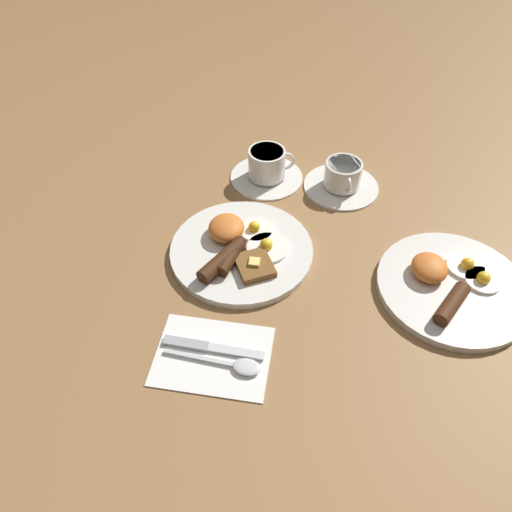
# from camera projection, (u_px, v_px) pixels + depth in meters

# --- Properties ---
(ground_plane) EXTENTS (3.00, 3.00, 0.00)m
(ground_plane) POSITION_uv_depth(u_px,v_px,m) (242.00, 253.00, 0.98)
(ground_plane) COLOR olive
(breakfast_plate_near) EXTENTS (0.28, 0.28, 0.05)m
(breakfast_plate_near) POSITION_uv_depth(u_px,v_px,m) (240.00, 249.00, 0.97)
(breakfast_plate_near) COLOR silver
(breakfast_plate_near) RESTS_ON ground_plane
(breakfast_plate_far) EXTENTS (0.27, 0.27, 0.05)m
(breakfast_plate_far) POSITION_uv_depth(u_px,v_px,m) (451.00, 285.00, 0.91)
(breakfast_plate_far) COLOR silver
(breakfast_plate_far) RESTS_ON ground_plane
(teacup_near) EXTENTS (0.17, 0.17, 0.07)m
(teacup_near) POSITION_uv_depth(u_px,v_px,m) (267.00, 167.00, 1.12)
(teacup_near) COLOR silver
(teacup_near) RESTS_ON ground_plane
(teacup_far) EXTENTS (0.17, 0.17, 0.07)m
(teacup_far) POSITION_uv_depth(u_px,v_px,m) (342.00, 178.00, 1.10)
(teacup_far) COLOR silver
(teacup_far) RESTS_ON ground_plane
(napkin) EXTENTS (0.16, 0.20, 0.01)m
(napkin) POSITION_uv_depth(u_px,v_px,m) (213.00, 356.00, 0.82)
(napkin) COLOR white
(napkin) RESTS_ON ground_plane
(knife) EXTENTS (0.04, 0.17, 0.01)m
(knife) POSITION_uv_depth(u_px,v_px,m) (208.00, 347.00, 0.82)
(knife) COLOR silver
(knife) RESTS_ON napkin
(spoon) EXTENTS (0.05, 0.16, 0.01)m
(spoon) POSITION_uv_depth(u_px,v_px,m) (236.00, 365.00, 0.80)
(spoon) COLOR silver
(spoon) RESTS_ON napkin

